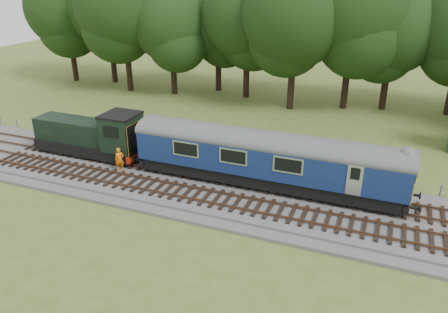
% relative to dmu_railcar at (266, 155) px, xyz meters
% --- Properties ---
extents(ground, '(120.00, 120.00, 0.00)m').
position_rel_dmu_railcar_xyz_m(ground, '(-3.03, -1.40, -2.61)').
color(ground, '#4F6023').
rests_on(ground, ground).
extents(ballast, '(70.00, 7.00, 0.35)m').
position_rel_dmu_railcar_xyz_m(ballast, '(-3.03, -1.40, -2.43)').
color(ballast, '#4C4C4F').
rests_on(ballast, ground).
extents(track_north, '(67.20, 2.40, 0.21)m').
position_rel_dmu_railcar_xyz_m(track_north, '(-3.03, -0.00, -2.19)').
color(track_north, black).
rests_on(track_north, ballast).
extents(track_south, '(67.20, 2.40, 0.21)m').
position_rel_dmu_railcar_xyz_m(track_south, '(-3.03, -3.00, -2.19)').
color(track_south, black).
rests_on(track_south, ballast).
extents(fence, '(64.00, 0.12, 1.00)m').
position_rel_dmu_railcar_xyz_m(fence, '(-3.03, 3.10, -2.61)').
color(fence, '#6B6054').
rests_on(fence, ground).
extents(tree_line, '(70.00, 8.00, 18.00)m').
position_rel_dmu_railcar_xyz_m(tree_line, '(-3.03, 20.60, -2.61)').
color(tree_line, black).
rests_on(tree_line, ground).
extents(dmu_railcar, '(18.05, 2.86, 3.88)m').
position_rel_dmu_railcar_xyz_m(dmu_railcar, '(0.00, 0.00, 0.00)').
color(dmu_railcar, black).
rests_on(dmu_railcar, ground).
extents(shunter_loco, '(8.91, 2.60, 3.38)m').
position_rel_dmu_railcar_xyz_m(shunter_loco, '(-13.93, 0.00, -0.63)').
color(shunter_loco, black).
rests_on(shunter_loco, ground).
extents(worker, '(0.76, 0.72, 1.75)m').
position_rel_dmu_railcar_xyz_m(worker, '(-10.46, -1.63, -1.38)').
color(worker, orange).
rests_on(worker, ballast).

